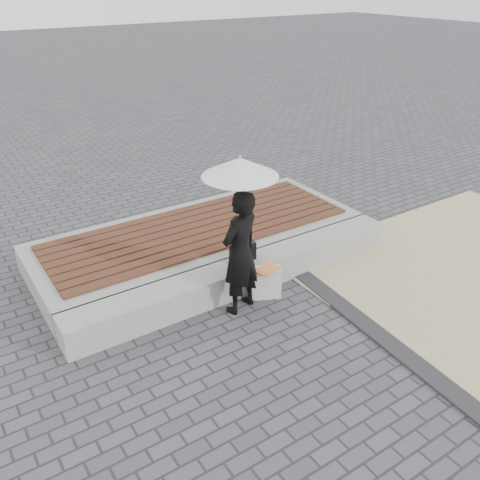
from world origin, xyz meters
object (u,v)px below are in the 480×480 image
parasol (240,167)px  handbag (243,252)px  seating_ledge (243,275)px  canvas_tote (265,282)px  woman (240,253)px

parasol → handbag: size_ratio=3.21×
parasol → handbag: 1.51m
handbag → seating_ledge: bearing=-117.3°
seating_ledge → parasol: 1.80m
seating_ledge → parasol: parasol is taller
parasol → canvas_tote: size_ratio=2.59×
parasol → woman: bearing=0.0°
seating_ledge → handbag: size_ratio=14.06×
seating_ledge → canvas_tote: 0.37m
handbag → canvas_tote: bearing=-71.5°
parasol → canvas_tote: (0.42, 0.04, -1.71)m
woman → handbag: woman is taller
seating_ledge → woman: size_ratio=3.05×
parasol → handbag: (0.34, 0.44, -1.41)m
woman → canvas_tote: 0.73m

